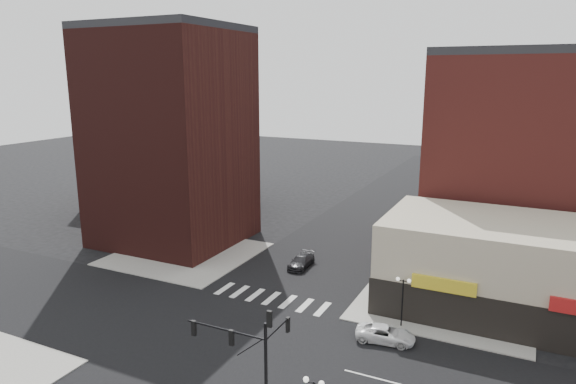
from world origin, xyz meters
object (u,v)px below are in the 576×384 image
at_px(traffic_signal, 254,350).
at_px(dark_sedan_north, 301,261).
at_px(street_lamp_ne, 403,289).
at_px(white_suv, 385,334).

relative_size(traffic_signal, dark_sedan_north, 1.72).
bearing_deg(street_lamp_ne, traffic_signal, -106.75).
height_order(street_lamp_ne, dark_sedan_north, street_lamp_ne).
bearing_deg(dark_sedan_north, traffic_signal, -74.44).
distance_m(traffic_signal, street_lamp_ne, 16.62).
distance_m(white_suv, dark_sedan_north, 16.91).
height_order(white_suv, dark_sedan_north, dark_sedan_north).
distance_m(street_lamp_ne, white_suv, 3.95).
bearing_deg(traffic_signal, street_lamp_ne, 73.25).
relative_size(traffic_signal, street_lamp_ne, 1.87).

